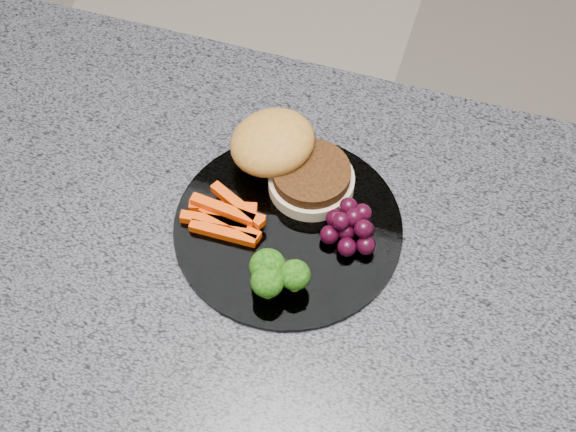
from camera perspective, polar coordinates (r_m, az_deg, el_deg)
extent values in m
cube|color=#4E2F1B|center=(1.32, -2.08, -13.05)|extent=(1.20, 0.60, 0.86)
cube|color=#4F505A|center=(0.91, -2.94, -3.21)|extent=(1.20, 0.60, 0.04)
cylinder|color=white|center=(0.91, 0.00, -0.80)|extent=(0.26, 0.26, 0.01)
cylinder|color=#C9B58E|center=(0.93, 1.66, 2.43)|extent=(0.12, 0.12, 0.02)
cylinder|color=#43240D|center=(0.92, 1.69, 3.04)|extent=(0.11, 0.11, 0.02)
ellipsoid|color=#A9772A|center=(0.94, -1.12, 4.99)|extent=(0.12, 0.12, 0.06)
cube|color=#E13E03|center=(0.91, -3.95, 0.30)|extent=(0.08, 0.02, 0.01)
cube|color=#E13E03|center=(0.90, -4.13, -0.53)|extent=(0.08, 0.03, 0.01)
cube|color=#E13E03|center=(0.91, -5.27, -0.38)|extent=(0.08, 0.02, 0.01)
cube|color=#E13E03|center=(0.91, -3.59, 0.78)|extent=(0.07, 0.04, 0.01)
cube|color=#E13E03|center=(0.90, -4.64, 0.47)|extent=(0.08, 0.02, 0.01)
cube|color=#E13E03|center=(0.90, -4.64, -1.23)|extent=(0.08, 0.01, 0.01)
cube|color=#E13E03|center=(0.92, -4.64, 0.61)|extent=(0.08, 0.03, 0.01)
cylinder|color=#5E9837|center=(0.86, -1.43, -4.27)|extent=(0.01, 0.01, 0.02)
ellipsoid|color=#0C3607|center=(0.85, -1.46, -3.59)|extent=(0.04, 0.04, 0.04)
cylinder|color=#5E9837|center=(0.86, 0.47, -4.82)|extent=(0.01, 0.01, 0.02)
ellipsoid|color=#0C3607|center=(0.84, 0.48, -4.20)|extent=(0.03, 0.03, 0.03)
cylinder|color=#5E9837|center=(0.86, -1.44, -5.30)|extent=(0.01, 0.01, 0.02)
ellipsoid|color=#0C3607|center=(0.84, -1.47, -4.67)|extent=(0.04, 0.04, 0.03)
sphere|color=black|center=(0.89, 4.16, -1.08)|extent=(0.02, 0.02, 0.02)
sphere|color=black|center=(0.90, 5.49, -0.96)|extent=(0.02, 0.02, 0.02)
sphere|color=black|center=(0.91, 4.99, 0.06)|extent=(0.02, 0.02, 0.02)
sphere|color=black|center=(0.90, 3.37, -0.15)|extent=(0.02, 0.02, 0.02)
sphere|color=black|center=(0.89, 2.96, -1.34)|extent=(0.02, 0.02, 0.02)
sphere|color=black|center=(0.88, 4.21, -2.22)|extent=(0.02, 0.02, 0.02)
sphere|color=black|center=(0.88, 5.56, -2.09)|extent=(0.02, 0.02, 0.02)
sphere|color=black|center=(0.88, 4.71, -0.08)|extent=(0.02, 0.02, 0.02)
sphere|color=black|center=(0.88, 3.79, -0.36)|extent=(0.02, 0.02, 0.02)
sphere|color=black|center=(0.88, 5.39, -0.89)|extent=(0.02, 0.02, 0.02)
sphere|color=black|center=(0.89, 4.33, 0.69)|extent=(0.02, 0.02, 0.02)
sphere|color=black|center=(0.89, 5.32, 0.23)|extent=(0.02, 0.02, 0.02)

